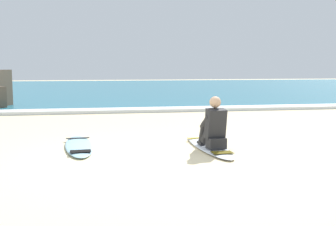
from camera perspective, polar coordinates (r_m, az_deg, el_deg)
The scene contains 6 objects.
ground_plane at distance 7.06m, azimuth -1.91°, elevation -6.29°, with size 80.00×80.00×0.00m, color beige.
sea at distance 27.82m, azimuth -8.12°, elevation 3.36°, with size 80.00×28.00×0.10m, color teal.
breaking_foam at distance 14.17m, azimuth -6.12°, elevation 0.38°, with size 80.00×0.90×0.11m, color white.
surfboard_main at distance 7.98m, azimuth 5.66°, elevation -4.56°, with size 0.59×2.49×0.08m.
surfer_seated at distance 7.59m, azimuth 6.38°, elevation -2.07°, with size 0.41×0.73×0.95m.
surfboard_spare_near at distance 8.16m, azimuth -12.26°, elevation -4.43°, with size 0.69×2.31×0.08m.
Camera 1 is at (-0.98, -6.81, 1.57)m, focal length 43.89 mm.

